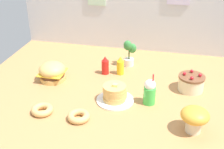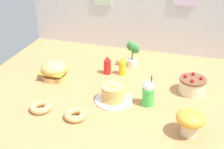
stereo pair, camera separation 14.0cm
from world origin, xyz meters
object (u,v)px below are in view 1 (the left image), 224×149
at_px(layer_cake, 191,83).
at_px(mustard_bottle, 120,66).
at_px(burger, 52,72).
at_px(ketchup_bottle, 105,66).
at_px(donut_pink_glaze, 42,110).
at_px(potted_plant, 129,52).
at_px(mushroom_stool, 195,117).
at_px(cream_soda_cup, 150,92).
at_px(pancake_stack, 115,94).
at_px(donut_chocolate, 79,116).

height_order(layer_cake, mustard_bottle, mustard_bottle).
relative_size(burger, ketchup_bottle, 1.33).
height_order(donut_pink_glaze, potted_plant, potted_plant).
height_order(ketchup_bottle, potted_plant, potted_plant).
bearing_deg(mustard_bottle, potted_plant, 76.48).
bearing_deg(potted_plant, ketchup_bottle, -130.17).
distance_m(burger, mustard_bottle, 0.61).
distance_m(donut_pink_glaze, potted_plant, 1.04).
height_order(ketchup_bottle, mushroom_stool, mushroom_stool).
bearing_deg(cream_soda_cup, layer_cake, 41.52).
relative_size(pancake_stack, layer_cake, 1.36).
xyz_separation_m(pancake_stack, mushroom_stool, (0.59, -0.25, 0.05)).
distance_m(cream_soda_cup, donut_pink_glaze, 0.81).
bearing_deg(layer_cake, mushroom_stool, -88.57).
xyz_separation_m(ketchup_bottle, donut_pink_glaze, (-0.30, -0.70, -0.05)).
relative_size(ketchup_bottle, donut_pink_glaze, 1.08).
height_order(burger, donut_chocolate, burger).
bearing_deg(mushroom_stool, donut_chocolate, -176.83).
distance_m(layer_cake, mustard_bottle, 0.64).
bearing_deg(mushroom_stool, layer_cake, 91.43).
height_order(mustard_bottle, mushroom_stool, mushroom_stool).
bearing_deg(ketchup_bottle, mustard_bottle, 10.29).
distance_m(ketchup_bottle, cream_soda_cup, 0.60).
xyz_separation_m(burger, potted_plant, (0.60, 0.43, 0.06)).
bearing_deg(cream_soda_cup, donut_chocolate, -145.48).
distance_m(cream_soda_cup, donut_chocolate, 0.57).
distance_m(pancake_stack, layer_cake, 0.65).
bearing_deg(burger, mushroom_stool, -21.11).
bearing_deg(mushroom_stool, ketchup_bottle, 138.77).
distance_m(layer_cake, donut_chocolate, 0.98).
relative_size(burger, donut_pink_glaze, 1.43).
height_order(layer_cake, mushroom_stool, mushroom_stool).
relative_size(pancake_stack, cream_soda_cup, 1.13).
height_order(pancake_stack, layer_cake, layer_cake).
bearing_deg(donut_pink_glaze, layer_cake, 28.54).
xyz_separation_m(pancake_stack, mustard_bottle, (-0.05, 0.45, 0.02)).
height_order(layer_cake, potted_plant, potted_plant).
xyz_separation_m(mustard_bottle, cream_soda_cup, (0.31, -0.43, 0.02)).
relative_size(ketchup_bottle, potted_plant, 0.66).
xyz_separation_m(layer_cake, donut_pink_glaze, (-1.06, -0.58, -0.04)).
bearing_deg(burger, layer_cake, 4.33).
bearing_deg(mushroom_stool, potted_plant, 123.58).
bearing_deg(potted_plant, cream_soda_cup, -66.63).
distance_m(burger, cream_soda_cup, 0.89).
bearing_deg(cream_soda_cup, mustard_bottle, 126.15).
height_order(layer_cake, donut_chocolate, layer_cake).
height_order(burger, mushroom_stool, mushroom_stool).
bearing_deg(mustard_bottle, mushroom_stool, -47.75).
distance_m(cream_soda_cup, mushroom_stool, 0.43).
relative_size(mustard_bottle, potted_plant, 0.66).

